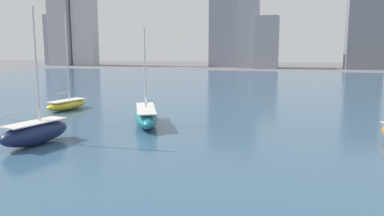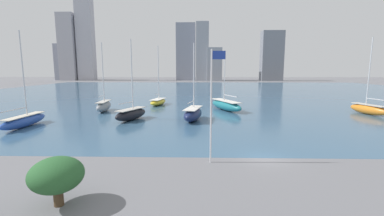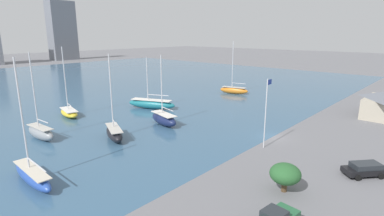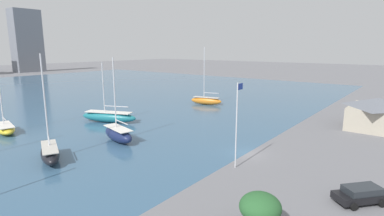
# 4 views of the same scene
# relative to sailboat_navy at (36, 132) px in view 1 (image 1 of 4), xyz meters

# --- Properties ---
(harbor_water) EXTENTS (180.00, 140.00, 0.00)m
(harbor_water) POSITION_rel_sailboat_navy_xyz_m (7.04, 52.47, -1.14)
(harbor_water) COLOR #385B7A
(harbor_water) RESTS_ON ground_plane
(distant_city_skyline) EXTENTS (168.56, 23.42, 60.70)m
(distant_city_skyline) POSITION_rel_sailboat_navy_xyz_m (-41.31, 151.84, 19.61)
(distant_city_skyline) COLOR gray
(distant_city_skyline) RESTS_ON ground_plane
(sailboat_navy) EXTENTS (3.89, 7.55, 12.34)m
(sailboat_navy) POSITION_rel_sailboat_navy_xyz_m (0.00, 0.00, 0.00)
(sailboat_navy) COLOR #19234C
(sailboat_navy) RESTS_ON harbor_water
(sailboat_yellow) EXTENTS (4.00, 7.48, 13.51)m
(sailboat_yellow) POSITION_rel_sailboat_navy_xyz_m (-8.51, 18.20, -0.30)
(sailboat_yellow) COLOR yellow
(sailboat_yellow) RESTS_ON harbor_water
(sailboat_teal) EXTENTS (6.62, 11.00, 11.09)m
(sailboat_teal) POSITION_rel_sailboat_navy_xyz_m (6.46, 10.85, -0.08)
(sailboat_teal) COLOR #1E757F
(sailboat_teal) RESTS_ON harbor_water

